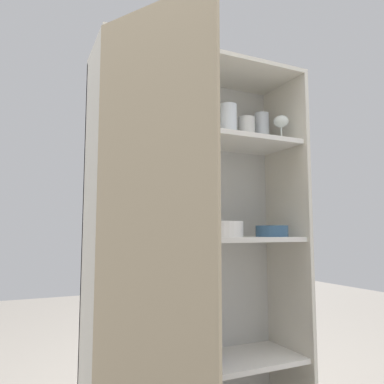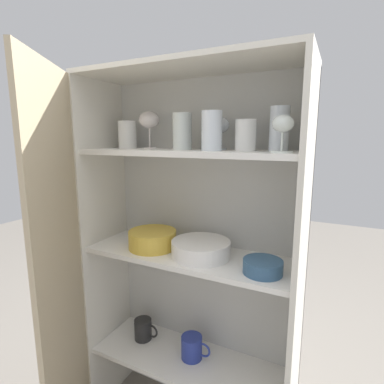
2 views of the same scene
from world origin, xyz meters
name	(u,v)px [view 1 (image 1 of 2)]	position (x,y,z in m)	size (l,w,h in m)	color
cupboard_back_panel	(186,250)	(0.00, 0.29, 0.76)	(0.88, 0.02, 1.52)	silver
cupboard_side_left	(91,255)	(-0.43, 0.14, 0.76)	(0.02, 0.32, 1.52)	silver
cupboard_side_right	(287,250)	(0.43, 0.14, 0.76)	(0.02, 0.32, 1.52)	silver
cupboard_top_panel	(200,67)	(0.00, 0.14, 1.53)	(0.88, 0.32, 0.02)	silver
shelf_board_lower	(201,366)	(0.00, 0.14, 0.32)	(0.85, 0.28, 0.02)	white
shelf_board_middle	(201,240)	(0.00, 0.14, 0.81)	(0.85, 0.28, 0.02)	white
shelf_board_upper	(201,138)	(0.00, 0.14, 1.23)	(0.85, 0.28, 0.02)	white
cupboard_door	(151,260)	(-0.33, -0.21, 0.76)	(0.24, 0.38, 1.52)	tan
tumbler_glass_0	(228,121)	(0.11, 0.11, 1.30)	(0.07, 0.07, 0.14)	white
tumbler_glass_1	(247,129)	(0.23, 0.14, 1.29)	(0.07, 0.07, 0.11)	white
tumbler_glass_2	(122,115)	(-0.32, 0.18, 1.29)	(0.08, 0.08, 0.12)	white
tumbler_glass_3	(189,120)	(-0.04, 0.17, 1.31)	(0.08, 0.08, 0.14)	white
tumbler_glass_4	(262,129)	(0.33, 0.17, 1.31)	(0.07, 0.07, 0.15)	white
wine_glass_0	(281,124)	(0.36, 0.07, 1.31)	(0.07, 0.07, 0.11)	white
wine_glass_1	(147,105)	(-0.21, 0.20, 1.35)	(0.09, 0.09, 0.16)	silver
wine_glass_2	(213,123)	(0.10, 0.21, 1.32)	(0.08, 0.08, 0.13)	white
plate_stack_white	(215,229)	(0.06, 0.13, 0.85)	(0.23, 0.23, 0.06)	white
mixing_bowl_large	(163,227)	(-0.16, 0.13, 0.86)	(0.20, 0.20, 0.07)	gold
serving_bowl_small	(272,231)	(0.31, 0.09, 0.85)	(0.14, 0.14, 0.05)	#33567A
coffee_mug_primary	(202,348)	(0.01, 0.16, 0.38)	(0.13, 0.09, 0.10)	#283893
coffee_mug_extra_1	(136,357)	(-0.25, 0.17, 0.38)	(0.12, 0.08, 0.10)	black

